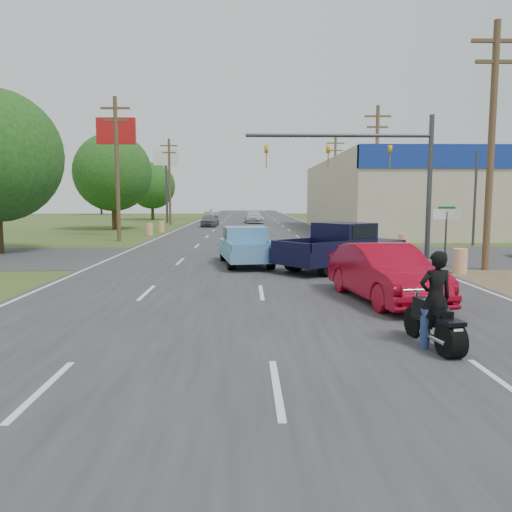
{
  "coord_description": "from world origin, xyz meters",
  "views": [
    {
      "loc": [
        -0.46,
        -7.44,
        2.92
      ],
      "look_at": [
        -0.19,
        6.88,
        1.3
      ],
      "focal_mm": 35.0,
      "sensor_mm": 36.0,
      "label": 1
    }
  ],
  "objects_px": {
    "distant_car_white": "(211,213)",
    "rider": "(435,303)",
    "motorcycle": "(436,326)",
    "blue_pickup": "(245,246)",
    "red_convertible": "(384,273)",
    "distant_car_grey": "(210,220)",
    "navy_pickup": "(344,246)",
    "distant_car_silver": "(254,217)"
  },
  "relations": [
    {
      "from": "distant_car_white",
      "to": "rider",
      "type": "bearing_deg",
      "value": 92.49
    },
    {
      "from": "motorcycle",
      "to": "blue_pickup",
      "type": "bearing_deg",
      "value": 97.5
    },
    {
      "from": "motorcycle",
      "to": "blue_pickup",
      "type": "height_order",
      "value": "blue_pickup"
    },
    {
      "from": "red_convertible",
      "to": "rider",
      "type": "bearing_deg",
      "value": -103.21
    },
    {
      "from": "motorcycle",
      "to": "distant_car_grey",
      "type": "distance_m",
      "value": 45.5
    },
    {
      "from": "red_convertible",
      "to": "blue_pickup",
      "type": "height_order",
      "value": "blue_pickup"
    },
    {
      "from": "blue_pickup",
      "to": "distant_car_grey",
      "type": "bearing_deg",
      "value": 88.55
    },
    {
      "from": "blue_pickup",
      "to": "navy_pickup",
      "type": "distance_m",
      "value": 4.49
    },
    {
      "from": "motorcycle",
      "to": "distant_car_silver",
      "type": "xyz_separation_m",
      "value": [
        -2.75,
        53.22,
        0.29
      ]
    },
    {
      "from": "motorcycle",
      "to": "navy_pickup",
      "type": "bearing_deg",
      "value": 79.44
    },
    {
      "from": "distant_car_grey",
      "to": "distant_car_white",
      "type": "xyz_separation_m",
      "value": [
        -2.07,
        30.89,
        0.02
      ]
    },
    {
      "from": "rider",
      "to": "blue_pickup",
      "type": "relative_size",
      "value": 0.34
    },
    {
      "from": "red_convertible",
      "to": "distant_car_silver",
      "type": "relative_size",
      "value": 0.95
    },
    {
      "from": "distant_car_white",
      "to": "motorcycle",
      "type": "bearing_deg",
      "value": 92.49
    },
    {
      "from": "distant_car_white",
      "to": "blue_pickup",
      "type": "bearing_deg",
      "value": 90.61
    },
    {
      "from": "navy_pickup",
      "to": "blue_pickup",
      "type": "bearing_deg",
      "value": -151.04
    },
    {
      "from": "distant_car_grey",
      "to": "distant_car_silver",
      "type": "relative_size",
      "value": 0.77
    },
    {
      "from": "navy_pickup",
      "to": "distant_car_silver",
      "type": "xyz_separation_m",
      "value": [
        -3.12,
        42.06,
        -0.23
      ]
    },
    {
      "from": "red_convertible",
      "to": "blue_pickup",
      "type": "distance_m",
      "value": 9.21
    },
    {
      "from": "rider",
      "to": "distant_car_silver",
      "type": "relative_size",
      "value": 0.35
    },
    {
      "from": "red_convertible",
      "to": "navy_pickup",
      "type": "distance_m",
      "value": 6.51
    },
    {
      "from": "blue_pickup",
      "to": "navy_pickup",
      "type": "relative_size",
      "value": 0.89
    },
    {
      "from": "red_convertible",
      "to": "navy_pickup",
      "type": "height_order",
      "value": "navy_pickup"
    },
    {
      "from": "navy_pickup",
      "to": "distant_car_grey",
      "type": "bearing_deg",
      "value": 155.71
    },
    {
      "from": "red_convertible",
      "to": "distant_car_grey",
      "type": "height_order",
      "value": "red_convertible"
    },
    {
      "from": "distant_car_silver",
      "to": "distant_car_white",
      "type": "bearing_deg",
      "value": 104.18
    },
    {
      "from": "rider",
      "to": "navy_pickup",
      "type": "bearing_deg",
      "value": -100.61
    },
    {
      "from": "navy_pickup",
      "to": "distant_car_white",
      "type": "bearing_deg",
      "value": 151.2
    },
    {
      "from": "blue_pickup",
      "to": "distant_car_silver",
      "type": "distance_m",
      "value": 40.3
    },
    {
      "from": "rider",
      "to": "distant_car_grey",
      "type": "distance_m",
      "value": 45.45
    },
    {
      "from": "motorcycle",
      "to": "rider",
      "type": "bearing_deg",
      "value": 90.0
    },
    {
      "from": "rider",
      "to": "navy_pickup",
      "type": "xyz_separation_m",
      "value": [
        0.38,
        11.1,
        0.08
      ]
    },
    {
      "from": "motorcycle",
      "to": "rider",
      "type": "xyz_separation_m",
      "value": [
        -0.01,
        0.05,
        0.44
      ]
    },
    {
      "from": "distant_car_grey",
      "to": "red_convertible",
      "type": "bearing_deg",
      "value": -74.47
    },
    {
      "from": "red_convertible",
      "to": "distant_car_white",
      "type": "xyz_separation_m",
      "value": [
        -10.0,
        71.09,
        -0.1
      ]
    },
    {
      "from": "distant_car_silver",
      "to": "motorcycle",
      "type": "bearing_deg",
      "value": -90.08
    },
    {
      "from": "blue_pickup",
      "to": "distant_car_silver",
      "type": "bearing_deg",
      "value": 80.15
    },
    {
      "from": "red_convertible",
      "to": "rider",
      "type": "relative_size",
      "value": 2.7
    },
    {
      "from": "red_convertible",
      "to": "distant_car_white",
      "type": "height_order",
      "value": "red_convertible"
    },
    {
      "from": "rider",
      "to": "blue_pickup",
      "type": "height_order",
      "value": "rider"
    },
    {
      "from": "blue_pickup",
      "to": "distant_car_grey",
      "type": "xyz_separation_m",
      "value": [
        -3.91,
        31.92,
        -0.17
      ]
    },
    {
      "from": "blue_pickup",
      "to": "red_convertible",
      "type": "bearing_deg",
      "value": -72.56
    }
  ]
}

